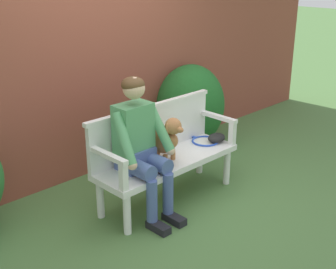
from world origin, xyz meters
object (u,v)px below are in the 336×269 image
dog_on_bench (165,138)px  baseball_glove (217,138)px  person_seated (140,143)px  tennis_racket (203,140)px  garden_bench (168,164)px

dog_on_bench → baseball_glove: (0.72, -0.05, -0.18)m
dog_on_bench → person_seated: bearing=-177.0°
person_seated → dog_on_bench: (0.33, 0.02, -0.05)m
person_seated → tennis_racket: size_ratio=2.32×
person_seated → baseball_glove: person_seated is taller
dog_on_bench → tennis_racket: (0.63, 0.05, -0.21)m
garden_bench → baseball_glove: size_ratio=7.01×
garden_bench → person_seated: person_seated is taller
dog_on_bench → baseball_glove: size_ratio=2.06×
garden_bench → tennis_racket: (0.59, 0.06, 0.07)m
person_seated → dog_on_bench: bearing=3.0°
garden_bench → person_seated: (-0.37, -0.01, 0.33)m
dog_on_bench → tennis_racket: size_ratio=0.80×
garden_bench → baseball_glove: 0.69m
person_seated → dog_on_bench: size_ratio=2.91×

